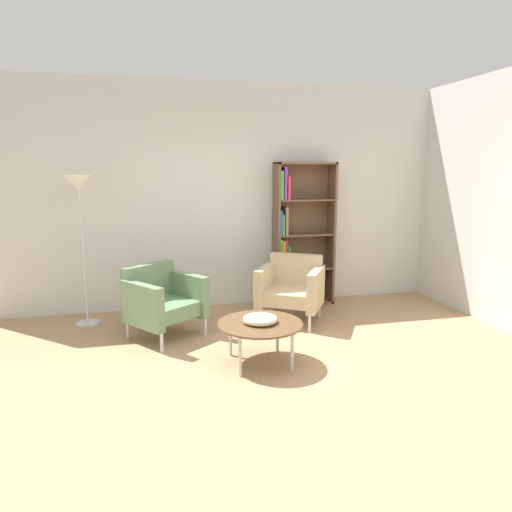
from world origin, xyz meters
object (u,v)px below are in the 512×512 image
object	(u,v)px
bookshelf_tall	(297,237)
armchair_spare_guest	(291,287)
decorative_bowl	(260,319)
coffee_table_low	(260,326)
armchair_corner_red	(162,300)
floor_lamp_torchiere	(80,202)

from	to	relation	value
bookshelf_tall	armchair_spare_guest	xyz separation A→B (m)	(-0.30, -0.71, -0.50)
bookshelf_tall	decorative_bowl	distance (m)	2.14
bookshelf_tall	coffee_table_low	xyz separation A→B (m)	(-0.96, -1.85, -0.54)
decorative_bowl	armchair_corner_red	bearing A→B (deg)	132.41
bookshelf_tall	decorative_bowl	world-z (taller)	bookshelf_tall
decorative_bowl	coffee_table_low	bearing A→B (deg)	0.00
armchair_spare_guest	bookshelf_tall	bearing A→B (deg)	98.57
coffee_table_low	armchair_spare_guest	xyz separation A→B (m)	(0.67, 1.14, 0.04)
bookshelf_tall	armchair_corner_red	xyz separation A→B (m)	(-1.83, -0.90, -0.50)
decorative_bowl	floor_lamp_torchiere	size ratio (longest dim) A/B	0.18
coffee_table_low	armchair_spare_guest	size ratio (longest dim) A/B	0.85
bookshelf_tall	armchair_corner_red	world-z (taller)	bookshelf_tall
armchair_corner_red	armchair_spare_guest	bearing A→B (deg)	-29.30
coffee_table_low	armchair_corner_red	xyz separation A→B (m)	(-0.87, 0.95, 0.04)
bookshelf_tall	floor_lamp_torchiere	xyz separation A→B (m)	(-2.68, -0.30, 0.54)
armchair_corner_red	floor_lamp_torchiere	bearing A→B (deg)	108.22
armchair_spare_guest	decorative_bowl	bearing A→B (deg)	-88.83
decorative_bowl	armchair_corner_red	size ratio (longest dim) A/B	0.34
bookshelf_tall	armchair_spare_guest	bearing A→B (deg)	-112.82
armchair_spare_guest	floor_lamp_torchiere	distance (m)	2.63
coffee_table_low	armchair_spare_guest	bearing A→B (deg)	59.79
bookshelf_tall	floor_lamp_torchiere	size ratio (longest dim) A/B	1.09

